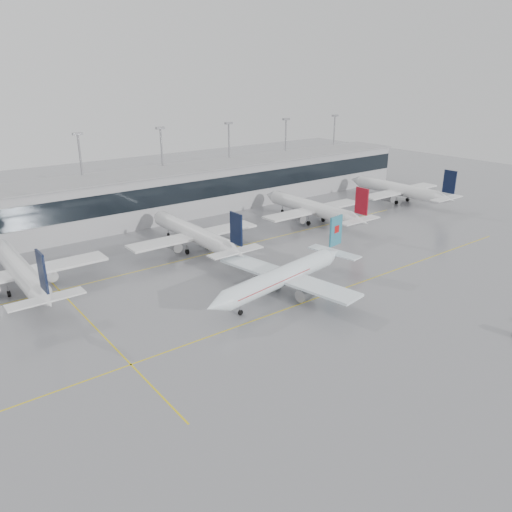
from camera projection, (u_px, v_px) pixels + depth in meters
ground at (300, 304)px, 82.76m from camera, size 320.00×320.00×0.00m
taxi_line_main at (300, 304)px, 82.76m from camera, size 120.00×0.25×0.01m
taxi_line_north at (204, 255)px, 105.08m from camera, size 120.00×0.25×0.01m
taxi_line_cross at (90, 322)px, 76.78m from camera, size 0.25×60.00×0.01m
terminal at (136, 198)px, 126.82m from camera, size 180.00×15.00×12.00m
terminal_glass at (149, 198)px, 120.68m from camera, size 180.00×0.20×5.00m
terminal_roof at (134, 174)px, 124.67m from camera, size 182.00×16.00×0.40m
light_masts at (124, 166)px, 128.74m from camera, size 156.40×1.00×22.60m
air_canada_jet at (286, 275)px, 85.42m from camera, size 35.26×28.17×10.96m
parked_jet_b at (20, 271)px, 86.54m from camera, size 29.64×36.96×11.72m
parked_jet_c at (194, 234)px, 106.54m from camera, size 29.64×36.96×11.72m
parked_jet_d at (313, 208)px, 126.54m from camera, size 29.64×36.96×11.72m
parked_jet_e at (400, 190)px, 146.54m from camera, size 29.64×36.96×11.72m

